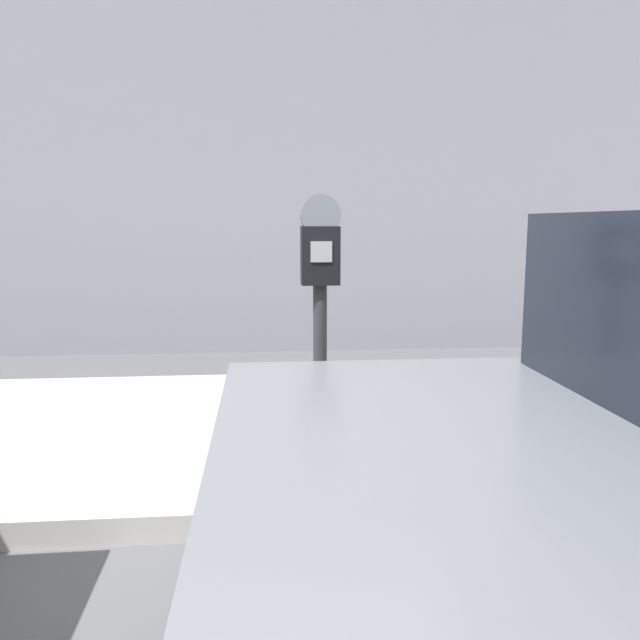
# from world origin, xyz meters

# --- Properties ---
(sidewalk) EXTENTS (24.00, 2.80, 0.14)m
(sidewalk) POSITION_xyz_m (0.00, 2.20, 0.07)
(sidewalk) COLOR #ADAAA3
(sidewalk) RESTS_ON ground_plane
(building_facade) EXTENTS (24.00, 0.30, 6.37)m
(building_facade) POSITION_xyz_m (0.00, 5.44, 3.18)
(building_facade) COLOR gray
(building_facade) RESTS_ON ground_plane
(parking_meter) EXTENTS (0.19, 0.14, 1.51)m
(parking_meter) POSITION_xyz_m (0.56, 1.00, 1.20)
(parking_meter) COLOR #2D2D30
(parking_meter) RESTS_ON sidewalk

